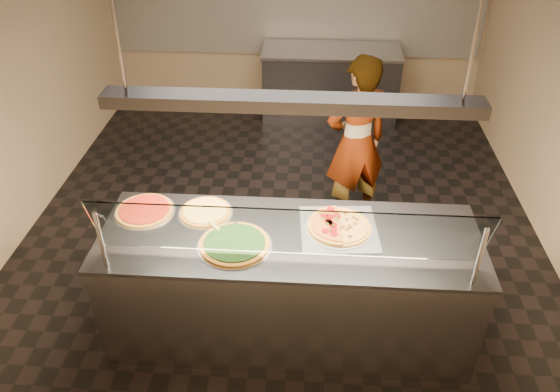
# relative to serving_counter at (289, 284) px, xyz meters

# --- Properties ---
(ground) EXTENTS (5.00, 6.00, 0.02)m
(ground) POSITION_rel_serving_counter_xyz_m (-0.13, 1.32, -0.48)
(ground) COLOR black
(ground) RESTS_ON ground
(wall_front) EXTENTS (5.00, 0.02, 3.00)m
(wall_front) POSITION_rel_serving_counter_xyz_m (-0.13, -1.69, 1.03)
(wall_front) COLOR tan
(wall_front) RESTS_ON ground
(tile_band) EXTENTS (4.90, 0.02, 1.20)m
(tile_band) POSITION_rel_serving_counter_xyz_m (-0.13, 4.30, 0.83)
(tile_band) COLOR silver
(tile_band) RESTS_ON wall_back
(serving_counter) EXTENTS (2.70, 0.94, 0.93)m
(serving_counter) POSITION_rel_serving_counter_xyz_m (0.00, 0.00, 0.00)
(serving_counter) COLOR #B7B7BC
(serving_counter) RESTS_ON ground
(sneeze_guard) EXTENTS (2.46, 0.18, 0.54)m
(sneeze_guard) POSITION_rel_serving_counter_xyz_m (0.00, -0.34, 0.76)
(sneeze_guard) COLOR #B7B7BC
(sneeze_guard) RESTS_ON serving_counter
(perforated_tray) EXTENTS (0.58, 0.58, 0.01)m
(perforated_tray) POSITION_rel_serving_counter_xyz_m (0.35, 0.11, 0.47)
(perforated_tray) COLOR silver
(perforated_tray) RESTS_ON serving_counter
(half_pizza_pepperoni) EXTENTS (0.26, 0.46, 0.05)m
(half_pizza_pepperoni) POSITION_rel_serving_counter_xyz_m (0.24, 0.11, 0.50)
(half_pizza_pepperoni) COLOR #965B1D
(half_pizza_pepperoni) RESTS_ON perforated_tray
(half_pizza_sausage) EXTENTS (0.26, 0.46, 0.04)m
(half_pizza_sausage) POSITION_rel_serving_counter_xyz_m (0.45, 0.11, 0.49)
(half_pizza_sausage) COLOR #965B1D
(half_pizza_sausage) RESTS_ON perforated_tray
(pizza_spinach) EXTENTS (0.52, 0.52, 0.03)m
(pizza_spinach) POSITION_rel_serving_counter_xyz_m (-0.37, -0.13, 0.48)
(pizza_spinach) COLOR silver
(pizza_spinach) RESTS_ON serving_counter
(pizza_cheese) EXTENTS (0.41, 0.41, 0.03)m
(pizza_cheese) POSITION_rel_serving_counter_xyz_m (-0.64, 0.23, 0.48)
(pizza_cheese) COLOR silver
(pizza_cheese) RESTS_ON serving_counter
(pizza_tomato) EXTENTS (0.45, 0.45, 0.03)m
(pizza_tomato) POSITION_rel_serving_counter_xyz_m (-1.10, 0.22, 0.48)
(pizza_tomato) COLOR silver
(pizza_tomato) RESTS_ON serving_counter
(pizza_spatula) EXTENTS (0.28, 0.17, 0.02)m
(pizza_spatula) POSITION_rel_serving_counter_xyz_m (-0.49, 0.04, 0.49)
(pizza_spatula) COLOR #B7B7BC
(pizza_spatula) RESTS_ON pizza_spinach
(prep_table) EXTENTS (1.79, 0.74, 0.93)m
(prep_table) POSITION_rel_serving_counter_xyz_m (0.34, 3.87, 0.00)
(prep_table) COLOR #404046
(prep_table) RESTS_ON ground
(worker) EXTENTS (0.74, 0.63, 1.71)m
(worker) POSITION_rel_serving_counter_xyz_m (0.54, 1.54, 0.39)
(worker) COLOR #313037
(worker) RESTS_ON ground
(heat_lamp_housing) EXTENTS (2.30, 0.18, 0.08)m
(heat_lamp_housing) POSITION_rel_serving_counter_xyz_m (0.00, 0.00, 1.48)
(heat_lamp_housing) COLOR #404046
(heat_lamp_housing) RESTS_ON ceiling
(lamp_rod_left) EXTENTS (0.02, 0.02, 1.01)m
(lamp_rod_left) POSITION_rel_serving_counter_xyz_m (-1.00, 0.00, 2.03)
(lamp_rod_left) COLOR #B7B7BC
(lamp_rod_left) RESTS_ON ceiling
(lamp_rod_right) EXTENTS (0.02, 0.02, 1.01)m
(lamp_rod_right) POSITION_rel_serving_counter_xyz_m (1.00, 0.00, 2.03)
(lamp_rod_right) COLOR #B7B7BC
(lamp_rod_right) RESTS_ON ceiling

